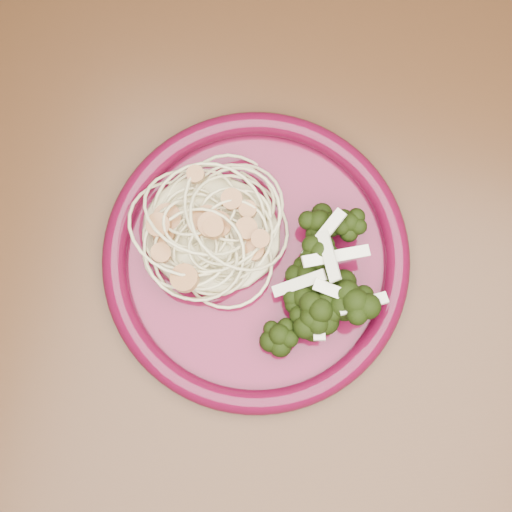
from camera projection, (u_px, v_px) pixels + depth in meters
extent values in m
plane|color=brown|center=(310.00, 374.00, 1.34)|extent=(3.50, 3.50, 0.00)
cube|color=#472814|center=(371.00, 350.00, 0.63)|extent=(1.20, 0.80, 0.04)
cylinder|color=#472814|center=(32.00, 51.00, 1.09)|extent=(0.06, 0.06, 0.71)
cylinder|color=#530A22|center=(256.00, 260.00, 0.62)|extent=(0.32, 0.32, 0.01)
torus|color=#530820|center=(256.00, 258.00, 0.61)|extent=(0.32, 0.32, 0.02)
ellipsoid|color=beige|center=(211.00, 231.00, 0.61)|extent=(0.15, 0.13, 0.03)
ellipsoid|color=black|center=(313.00, 286.00, 0.59)|extent=(0.11, 0.15, 0.05)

